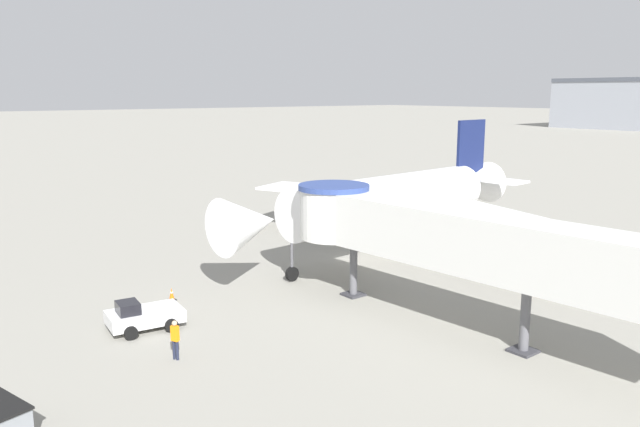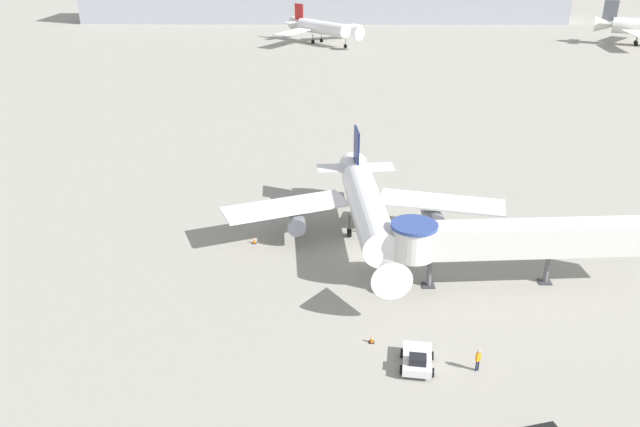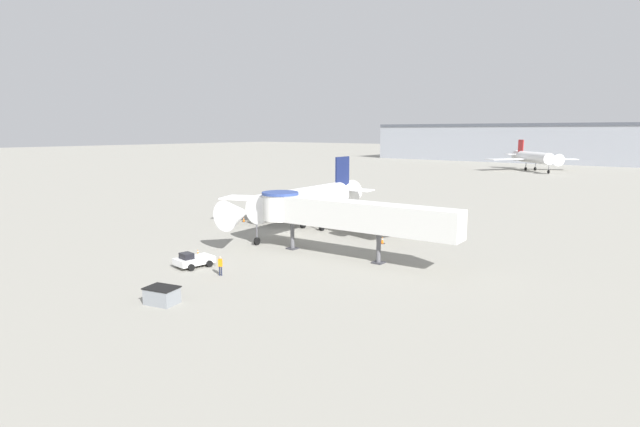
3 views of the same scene
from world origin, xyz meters
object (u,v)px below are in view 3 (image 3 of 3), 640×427
pushback_tug_white (193,260)px  traffic_cone_port_wing (244,219)px  traffic_cone_starboard_wing (382,240)px  ground_crew_marshaller (220,265)px  background_jet_red_tail (534,157)px  jet_bridge (340,214)px  service_container_gray (162,295)px  main_airplane (305,201)px  traffic_cone_near_nose (198,253)px

pushback_tug_white → traffic_cone_port_wing: (-13.99, 19.68, -0.33)m
traffic_cone_starboard_wing → ground_crew_marshaller: 20.80m
traffic_cone_starboard_wing → background_jet_red_tail: size_ratio=0.03×
jet_bridge → pushback_tug_white: bearing=-130.0°
traffic_cone_port_wing → jet_bridge: bearing=-19.0°
service_container_gray → traffic_cone_starboard_wing: service_container_gray is taller
ground_crew_marshaller → background_jet_red_tail: background_jet_red_tail is taller
main_airplane → background_jet_red_tail: background_jet_red_tail is taller
main_airplane → pushback_tug_white: size_ratio=7.82×
jet_bridge → ground_crew_marshaller: jet_bridge is taller
traffic_cone_port_wing → background_jet_red_tail: background_jet_red_tail is taller
jet_bridge → service_container_gray: bearing=-99.8°
traffic_cone_port_wing → ground_crew_marshaller: (18.32, -20.03, 0.69)m
main_airplane → traffic_cone_starboard_wing: main_airplane is taller
jet_bridge → background_jet_red_tail: size_ratio=0.91×
traffic_cone_starboard_wing → background_jet_red_tail: bearing=97.9°
ground_crew_marshaller → traffic_cone_starboard_wing: bearing=-126.5°
pushback_tug_white → traffic_cone_starboard_wing: 21.85m
ground_crew_marshaller → traffic_cone_near_nose: bearing=-47.5°
pushback_tug_white → main_airplane: bearing=105.2°
ground_crew_marshaller → background_jet_red_tail: 143.32m
jet_bridge → pushback_tug_white: (-8.71, -11.87, -3.88)m
jet_bridge → service_container_gray: (-2.12, -19.86, -3.90)m
jet_bridge → traffic_cone_port_wing: size_ratio=31.89×
main_airplane → service_container_gray: bearing=-76.1°
main_airplane → traffic_cone_near_nose: 17.31m
traffic_cone_starboard_wing → background_jet_red_tail: background_jet_red_tail is taller
traffic_cone_port_wing → ground_crew_marshaller: 27.15m
traffic_cone_starboard_wing → traffic_cone_near_nose: bearing=-125.6°
ground_crew_marshaller → background_jet_red_tail: bearing=-108.5°
pushback_tug_white → service_container_gray: bearing=-42.7°
service_container_gray → traffic_cone_port_wing: (-20.57, 27.68, -0.31)m
traffic_cone_starboard_wing → traffic_cone_port_wing: 23.01m
service_container_gray → traffic_cone_port_wing: bearing=126.6°
service_container_gray → ground_crew_marshaller: ground_crew_marshaller is taller
traffic_cone_near_nose → traffic_cone_port_wing: bearing=123.1°
jet_bridge → traffic_cone_near_nose: bearing=-146.7°
main_airplane → jet_bridge: (11.30, -8.01, 0.61)m
service_container_gray → ground_crew_marshaller: size_ratio=1.55×
pushback_tug_white → traffic_cone_starboard_wing: size_ratio=4.53×
pushback_tug_white → traffic_cone_port_wing: size_ratio=5.31×
traffic_cone_near_nose → background_jet_red_tail: bearing=92.0°
traffic_cone_starboard_wing → traffic_cone_near_nose: 20.83m
service_container_gray → traffic_cone_starboard_wing: 28.01m
service_container_gray → traffic_cone_near_nose: service_container_gray is taller
main_airplane → pushback_tug_white: 20.32m
traffic_cone_near_nose → ground_crew_marshaller: ground_crew_marshaller is taller
ground_crew_marshaller → service_container_gray: bearing=83.0°
main_airplane → pushback_tug_white: main_airplane is taller
traffic_cone_port_wing → traffic_cone_near_nose: size_ratio=1.00×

